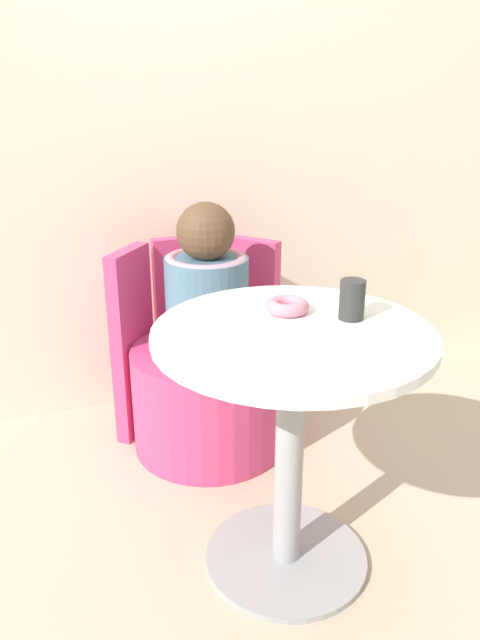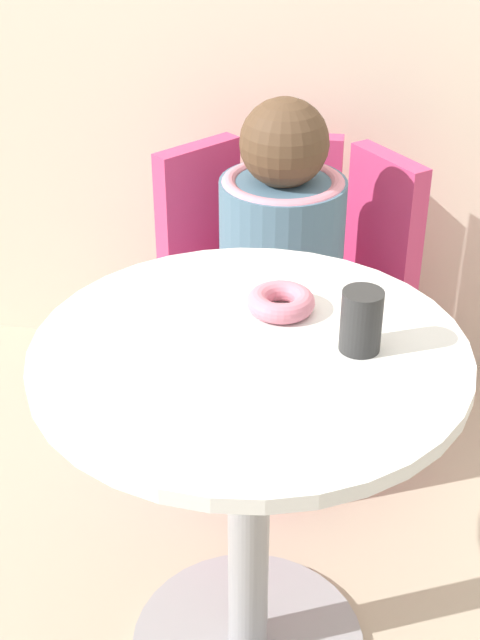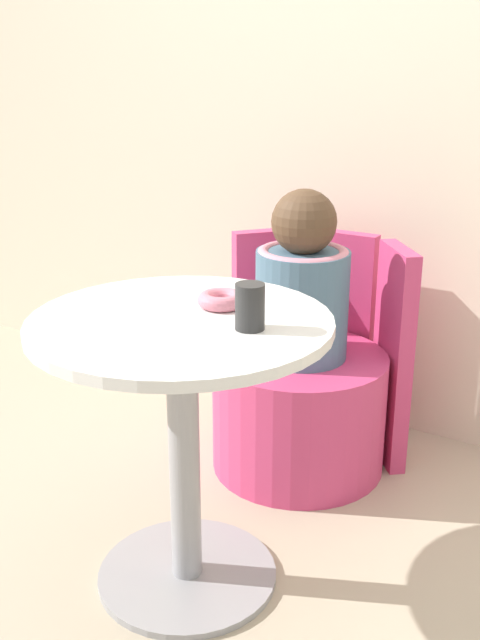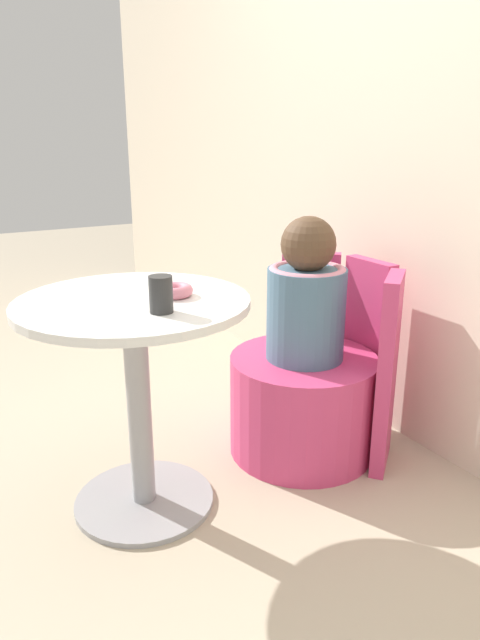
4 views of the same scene
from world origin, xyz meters
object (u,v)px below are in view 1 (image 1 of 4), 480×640
Objects in this scene: round_table at (291,405)px; cup at (352,300)px; child_figure at (207,287)px; donut at (287,306)px; tub_chair at (209,397)px.

round_table is 6.92× the size of cup.
child_figure reaches higher than round_table.
child_figure reaches higher than cup.
child_figure is 5.11× the size of cup.
child_figure is at bearing 91.71° from round_table.
donut is (0.03, 0.11, 0.22)m from round_table.
tub_chair is 0.73m from donut.
child_figure reaches higher than tub_chair.
round_table is at bearing -106.66° from donut.
tub_chair is 4.83× the size of donut.
cup is at bearing -73.35° from child_figure.
cup is at bearing 7.16° from round_table.
child_figure is (0.00, 0.00, 0.41)m from tub_chair.
donut is at bearing -84.16° from child_figure.
tub_chair is 0.41m from child_figure.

